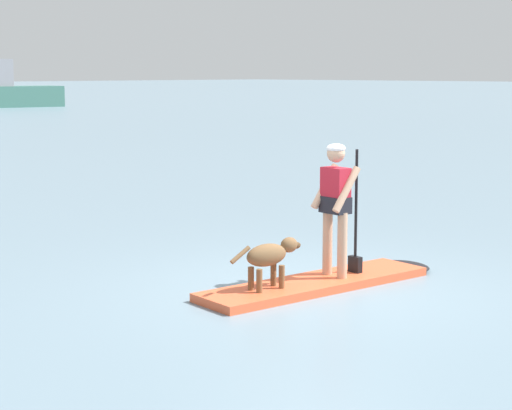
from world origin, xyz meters
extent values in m
plane|color=slate|center=(0.00, 0.00, 0.00)|extent=(400.00, 400.00, 0.00)
cube|color=#E55933|center=(0.00, 0.00, 0.05)|extent=(3.18, 1.14, 0.10)
ellipsoid|color=black|center=(1.54, -0.19, 0.05)|extent=(0.65, 0.79, 0.10)
cylinder|color=tan|center=(0.32, 0.09, 0.50)|extent=(0.12, 0.12, 0.80)
cylinder|color=tan|center=(0.29, -0.17, 0.50)|extent=(0.12, 0.12, 0.80)
cube|color=black|center=(0.31, -0.04, 0.98)|extent=(0.26, 0.38, 0.20)
cube|color=#B21E2D|center=(0.31, -0.04, 1.17)|extent=(0.24, 0.36, 0.53)
sphere|color=tan|center=(0.31, -0.04, 1.60)|extent=(0.22, 0.22, 0.22)
ellipsoid|color=white|center=(0.31, -0.04, 1.66)|extent=(0.23, 0.23, 0.11)
cylinder|color=tan|center=(0.33, 0.15, 1.19)|extent=(0.43, 0.14, 0.54)
cylinder|color=tan|center=(0.29, -0.23, 1.19)|extent=(0.43, 0.14, 0.54)
cylinder|color=black|center=(0.66, -0.08, 0.87)|extent=(0.04, 0.04, 1.53)
cube|color=black|center=(0.66, -0.08, 0.20)|extent=(0.10, 0.19, 0.20)
ellipsoid|color=brown|center=(-0.75, 0.09, 0.50)|extent=(0.57, 0.29, 0.26)
ellipsoid|color=brown|center=(-0.41, 0.05, 0.58)|extent=(0.24, 0.19, 0.18)
ellipsoid|color=#503923|center=(-0.30, 0.04, 0.56)|extent=(0.13, 0.09, 0.08)
cylinder|color=brown|center=(-1.12, 0.14, 0.55)|extent=(0.27, 0.08, 0.18)
cylinder|color=brown|center=(-0.57, 0.15, 0.23)|extent=(0.07, 0.07, 0.27)
cylinder|color=brown|center=(-0.59, 0.00, 0.23)|extent=(0.07, 0.07, 0.27)
cylinder|color=brown|center=(-0.90, 0.19, 0.23)|extent=(0.07, 0.07, 0.27)
cylinder|color=brown|center=(-0.92, 0.04, 0.23)|extent=(0.07, 0.07, 0.27)
camera|label=1|loc=(-7.92, -6.83, 2.57)|focal=62.67mm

